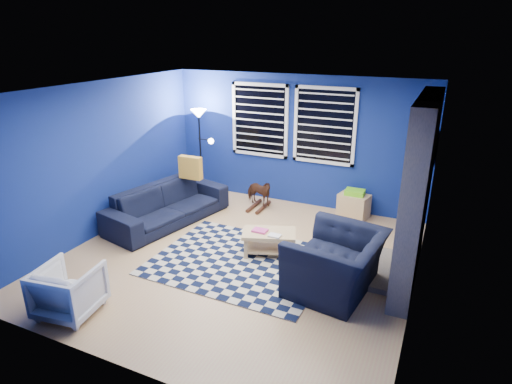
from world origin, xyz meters
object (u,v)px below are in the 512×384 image
Objects in this scene: cabinet at (354,205)px; coffee_table at (269,238)px; armchair_bent at (69,290)px; floor_lamp at (200,126)px; sofa at (168,204)px; rocking_horse at (259,192)px; tv at (432,154)px; armchair_big at (336,263)px.

coffee_table is at bearing -101.38° from cabinet.
armchair_bent is 4.29m from floor_lamp.
floor_lamp is (-0.12, 1.39, 1.14)m from sofa.
cabinet is (0.86, 1.96, -0.04)m from coffee_table.
coffee_table is 2.14m from cabinet.
rocking_horse is 0.34× the size of floor_lamp.
tv is 0.44× the size of sofa.
tv is at bearing -0.65° from floor_lamp.
rocking_horse is (0.71, 3.95, 0.02)m from armchair_bent.
floor_lamp is at bearing -163.91° from cabinet.
armchair_bent is at bearing -177.64° from rocking_horse.
armchair_bent is (-2.78, -1.81, -0.09)m from armchair_big.
floor_lamp is at bearing 179.35° from tv.
cabinet is at bearing -165.36° from armchair_big.
armchair_bent reaches higher than cabinet.
armchair_big is 0.68× the size of floor_lamp.
floor_lamp is at bearing 96.57° from rocking_horse.
tv reaches higher than armchair_bent.
armchair_bent is 4.01m from rocking_horse.
armchair_big is at bearing -92.54° from sofa.
rocking_horse reaches higher than cabinet.
sofa is (-4.18, -1.34, -1.07)m from tv.
tv is at bearing -140.87° from armchair_bent.
sofa is at bearing -88.03° from armchair_bent.
armchair_bent is 2.84m from coffee_table.
sofa reaches higher than armchair_bent.
cabinet is at bearing -128.52° from armchair_bent.
tv is at bearing -59.62° from sofa.
floor_lamp is (-0.62, 4.09, 1.16)m from armchair_bent.
sofa is at bearing 170.09° from coffee_table.
armchair_big is 2.97m from rocking_horse.
rocking_horse reaches higher than coffee_table.
armchair_big is at bearing -155.43° from armchair_bent.
sofa is at bearing 148.32° from rocking_horse.
tv is at bearing -75.57° from rocking_horse.
floor_lamp is (-1.33, 0.14, 1.14)m from rocking_horse.
cabinet is (2.48, 4.29, -0.08)m from armchair_bent.
armchair_big is (-0.90, -2.23, -1.00)m from tv.
coffee_table is 1.52× the size of cabinet.
cabinet is at bearing 168.28° from tv.
armchair_bent is 0.76× the size of coffee_table.
rocking_horse is 1.76m from floor_lamp.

